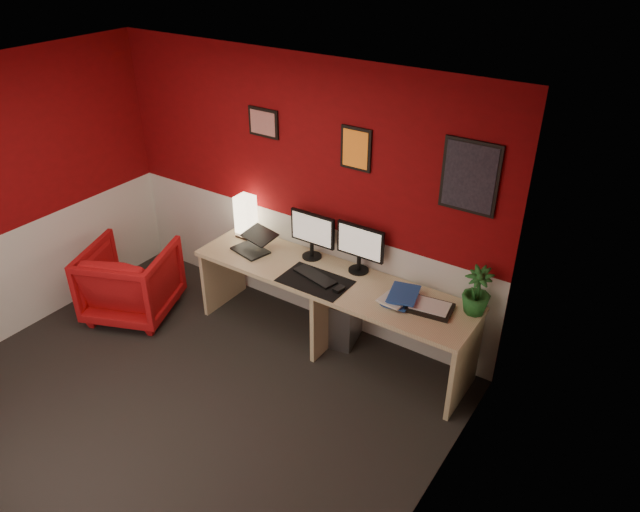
{
  "coord_description": "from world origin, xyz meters",
  "views": [
    {
      "loc": [
        2.91,
        -2.26,
        3.47
      ],
      "look_at": [
        0.6,
        1.21,
        1.05
      ],
      "focal_mm": 33.39,
      "sensor_mm": 36.0,
      "label": 1
    }
  ],
  "objects_px": {
    "shoji_lamp": "(246,217)",
    "pc_tower": "(347,318)",
    "zen_tray": "(430,308)",
    "potted_plant": "(477,291)",
    "armchair": "(131,281)",
    "desk": "(330,312)",
    "monitor_left": "(312,229)",
    "laptop": "(250,241)",
    "monitor_right": "(360,242)"
  },
  "relations": [
    {
      "from": "monitor_left",
      "to": "zen_tray",
      "type": "relative_size",
      "value": 1.66
    },
    {
      "from": "zen_tray",
      "to": "potted_plant",
      "type": "distance_m",
      "value": 0.39
    },
    {
      "from": "monitor_left",
      "to": "zen_tray",
      "type": "bearing_deg",
      "value": -7.39
    },
    {
      "from": "monitor_left",
      "to": "zen_tray",
      "type": "xyz_separation_m",
      "value": [
        1.25,
        -0.16,
        -0.28
      ]
    },
    {
      "from": "shoji_lamp",
      "to": "laptop",
      "type": "xyz_separation_m",
      "value": [
        0.22,
        -0.22,
        -0.09
      ]
    },
    {
      "from": "laptop",
      "to": "zen_tray",
      "type": "bearing_deg",
      "value": 15.13
    },
    {
      "from": "monitor_right",
      "to": "shoji_lamp",
      "type": "bearing_deg",
      "value": -178.02
    },
    {
      "from": "monitor_right",
      "to": "armchair",
      "type": "xyz_separation_m",
      "value": [
        -2.04,
        -0.86,
        -0.65
      ]
    },
    {
      "from": "zen_tray",
      "to": "potted_plant",
      "type": "xyz_separation_m",
      "value": [
        0.3,
        0.16,
        0.18
      ]
    },
    {
      "from": "desk",
      "to": "laptop",
      "type": "height_order",
      "value": "laptop"
    },
    {
      "from": "laptop",
      "to": "potted_plant",
      "type": "xyz_separation_m",
      "value": [
        2.09,
        0.23,
        0.09
      ]
    },
    {
      "from": "shoji_lamp",
      "to": "zen_tray",
      "type": "height_order",
      "value": "shoji_lamp"
    },
    {
      "from": "armchair",
      "to": "monitor_left",
      "type": "bearing_deg",
      "value": -173.99
    },
    {
      "from": "shoji_lamp",
      "to": "potted_plant",
      "type": "distance_m",
      "value": 2.3
    },
    {
      "from": "monitor_left",
      "to": "shoji_lamp",
      "type": "bearing_deg",
      "value": -178.94
    },
    {
      "from": "monitor_right",
      "to": "zen_tray",
      "type": "xyz_separation_m",
      "value": [
        0.77,
        -0.19,
        -0.28
      ]
    },
    {
      "from": "armchair",
      "to": "potted_plant",
      "type": "bearing_deg",
      "value": 172.85
    },
    {
      "from": "monitor_left",
      "to": "monitor_right",
      "type": "distance_m",
      "value": 0.48
    },
    {
      "from": "desk",
      "to": "monitor_left",
      "type": "distance_m",
      "value": 0.76
    },
    {
      "from": "armchair",
      "to": "shoji_lamp",
      "type": "bearing_deg",
      "value": -156.55
    },
    {
      "from": "monitor_right",
      "to": "zen_tray",
      "type": "height_order",
      "value": "monitor_right"
    },
    {
      "from": "shoji_lamp",
      "to": "pc_tower",
      "type": "height_order",
      "value": "shoji_lamp"
    },
    {
      "from": "pc_tower",
      "to": "armchair",
      "type": "relative_size",
      "value": 0.56
    },
    {
      "from": "pc_tower",
      "to": "armchair",
      "type": "bearing_deg",
      "value": -169.21
    },
    {
      "from": "potted_plant",
      "to": "laptop",
      "type": "bearing_deg",
      "value": -173.71
    },
    {
      "from": "zen_tray",
      "to": "armchair",
      "type": "bearing_deg",
      "value": -166.49
    },
    {
      "from": "desk",
      "to": "pc_tower",
      "type": "relative_size",
      "value": 5.78
    },
    {
      "from": "shoji_lamp",
      "to": "desk",
      "type": "bearing_deg",
      "value": -9.78
    },
    {
      "from": "laptop",
      "to": "armchair",
      "type": "relative_size",
      "value": 0.41
    },
    {
      "from": "potted_plant",
      "to": "pc_tower",
      "type": "distance_m",
      "value": 1.34
    },
    {
      "from": "laptop",
      "to": "monitor_right",
      "type": "xyz_separation_m",
      "value": [
        1.01,
        0.26,
        0.18
      ]
    },
    {
      "from": "laptop",
      "to": "monitor_right",
      "type": "distance_m",
      "value": 1.06
    },
    {
      "from": "shoji_lamp",
      "to": "zen_tray",
      "type": "distance_m",
      "value": 2.02
    },
    {
      "from": "monitor_right",
      "to": "potted_plant",
      "type": "distance_m",
      "value": 1.08
    },
    {
      "from": "monitor_left",
      "to": "pc_tower",
      "type": "height_order",
      "value": "monitor_left"
    },
    {
      "from": "shoji_lamp",
      "to": "pc_tower",
      "type": "relative_size",
      "value": 0.89
    },
    {
      "from": "shoji_lamp",
      "to": "potted_plant",
      "type": "xyz_separation_m",
      "value": [
        2.3,
        0.01,
        -0.0
      ]
    },
    {
      "from": "desk",
      "to": "zen_tray",
      "type": "bearing_deg",
      "value": 2.5
    },
    {
      "from": "armchair",
      "to": "pc_tower",
      "type": "bearing_deg",
      "value": -179.78
    },
    {
      "from": "laptop",
      "to": "pc_tower",
      "type": "bearing_deg",
      "value": 25.21
    },
    {
      "from": "armchair",
      "to": "desk",
      "type": "bearing_deg",
      "value": 176.33
    },
    {
      "from": "monitor_left",
      "to": "desk",
      "type": "bearing_deg",
      "value": -31.13
    },
    {
      "from": "desk",
      "to": "monitor_left",
      "type": "bearing_deg",
      "value": 148.87
    },
    {
      "from": "desk",
      "to": "potted_plant",
      "type": "height_order",
      "value": "potted_plant"
    },
    {
      "from": "zen_tray",
      "to": "monitor_left",
      "type": "bearing_deg",
      "value": 172.61
    },
    {
      "from": "monitor_right",
      "to": "zen_tray",
      "type": "relative_size",
      "value": 1.66
    },
    {
      "from": "desk",
      "to": "potted_plant",
      "type": "relative_size",
      "value": 6.55
    },
    {
      "from": "monitor_left",
      "to": "armchair",
      "type": "relative_size",
      "value": 0.72
    },
    {
      "from": "shoji_lamp",
      "to": "pc_tower",
      "type": "bearing_deg",
      "value": -0.5
    },
    {
      "from": "desk",
      "to": "shoji_lamp",
      "type": "distance_m",
      "value": 1.24
    }
  ]
}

